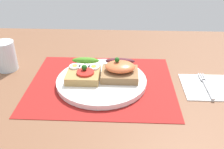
{
  "coord_description": "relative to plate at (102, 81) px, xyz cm",
  "views": [
    {
      "loc": [
        5.83,
        -62.4,
        39.19
      ],
      "look_at": [
        3.0,
        0.0,
        3.23
      ],
      "focal_mm": 41.03,
      "sensor_mm": 36.0,
      "label": 1
    }
  ],
  "objects": [
    {
      "name": "drinking_glass",
      "position": [
        -30.48,
        7.67,
        3.6
      ],
      "size": [
        6.39,
        6.39,
        9.23
      ],
      "primitive_type": "cylinder",
      "color": "silver",
      "rests_on": "ground_plane"
    },
    {
      "name": "napkin",
      "position": [
        30.44,
        -0.51,
        -0.72
      ],
      "size": [
        14.84,
        13.6,
        0.6
      ],
      "primitive_type": "cube",
      "color": "white",
      "rests_on": "ground_plane"
    },
    {
      "name": "plate",
      "position": [
        0.0,
        0.0,
        0.0
      ],
      "size": [
        25.66,
        25.66,
        1.43
      ],
      "primitive_type": "cylinder",
      "color": "white",
      "rests_on": "placemat"
    },
    {
      "name": "sandwich_egg_tomato",
      "position": [
        -5.1,
        1.12,
        2.28
      ],
      "size": [
        9.21,
        10.5,
        4.38
      ],
      "color": "#AE874C",
      "rests_on": "plate"
    },
    {
      "name": "placemat",
      "position": [
        0.0,
        0.0,
        -0.87
      ],
      "size": [
        41.09,
        33.22,
        0.3
      ],
      "primitive_type": "cube",
      "color": "maroon",
      "rests_on": "ground_plane"
    },
    {
      "name": "sandwich_salmon",
      "position": [
        5.17,
        1.46,
        2.94
      ],
      "size": [
        10.35,
        9.78,
        6.11
      ],
      "color": "olive",
      "rests_on": "plate"
    },
    {
      "name": "ground_plane",
      "position": [
        0.0,
        0.0,
        -2.62
      ],
      "size": [
        120.0,
        90.0,
        3.2
      ],
      "primitive_type": "cube",
      "color": "brown"
    },
    {
      "name": "fork",
      "position": [
        29.59,
        -0.19,
        -0.26
      ],
      "size": [
        1.62,
        13.52,
        0.32
      ],
      "color": "#B7B7BC",
      "rests_on": "napkin"
    }
  ]
}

